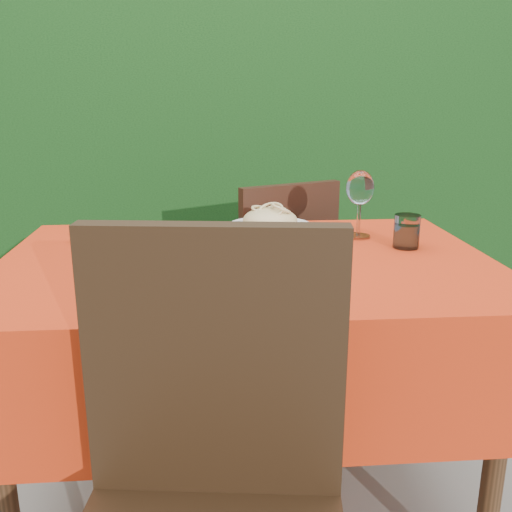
{
  "coord_description": "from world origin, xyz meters",
  "views": [
    {
      "loc": [
        -0.09,
        -1.4,
        1.16
      ],
      "look_at": [
        0.02,
        -0.05,
        0.77
      ],
      "focal_mm": 40.0,
      "sensor_mm": 36.0,
      "label": 1
    }
  ],
  "objects": [
    {
      "name": "wine_glass",
      "position": [
        0.34,
        0.19,
        0.89
      ],
      "size": [
        0.08,
        0.08,
        0.2
      ],
      "color": "white",
      "rests_on": "dining_table"
    },
    {
      "name": "water_glass",
      "position": [
        0.44,
        0.07,
        0.79
      ],
      "size": [
        0.07,
        0.07,
        0.09
      ],
      "color": "silver",
      "rests_on": "dining_table"
    },
    {
      "name": "pizza_plate",
      "position": [
        0.06,
        -0.09,
        0.77
      ],
      "size": [
        0.29,
        0.29,
        0.05
      ],
      "rotation": [
        0.0,
        0.0,
        -0.06
      ],
      "color": "silver",
      "rests_on": "dining_table"
    },
    {
      "name": "steel_ramekin",
      "position": [
        -0.44,
        0.21,
        0.76
      ],
      "size": [
        0.08,
        0.08,
        0.03
      ],
      "primitive_type": "cylinder",
      "color": "#B5B5BC",
      "rests_on": "dining_table"
    },
    {
      "name": "hedge",
      "position": [
        0.0,
        1.55,
        0.92
      ],
      "size": [
        3.2,
        0.55,
        1.78
      ],
      "color": "black",
      "rests_on": "ground"
    },
    {
      "name": "chair_far",
      "position": [
        0.15,
        0.62,
        0.49
      ],
      "size": [
        0.51,
        0.51,
        0.86
      ],
      "rotation": [
        0.0,
        0.0,
        3.55
      ],
      "color": "black",
      "rests_on": "ground"
    },
    {
      "name": "ground",
      "position": [
        0.0,
        0.0,
        0.0
      ],
      "size": [
        60.0,
        60.0,
        0.0
      ],
      "primitive_type": "plane",
      "color": "slate",
      "rests_on": "ground"
    },
    {
      "name": "chair_near",
      "position": [
        -0.1,
        -0.64,
        0.55
      ],
      "size": [
        0.49,
        0.49,
        0.96
      ],
      "rotation": [
        0.0,
        0.0,
        -0.12
      ],
      "color": "black",
      "rests_on": "ground"
    },
    {
      "name": "dining_table",
      "position": [
        0.0,
        0.0,
        0.6
      ],
      "size": [
        1.26,
        0.86,
        0.75
      ],
      "color": "#442916",
      "rests_on": "ground"
    },
    {
      "name": "pasta_plate",
      "position": [
        0.09,
        0.27,
        0.78
      ],
      "size": [
        0.27,
        0.27,
        0.08
      ],
      "rotation": [
        0.0,
        0.0,
        -0.01
      ],
      "color": "silver",
      "rests_on": "dining_table"
    },
    {
      "name": "fork",
      "position": [
        -0.31,
        -0.08,
        0.75
      ],
      "size": [
        0.11,
        0.15,
        0.0
      ],
      "primitive_type": "cube",
      "rotation": [
        0.0,
        0.0,
        0.61
      ],
      "color": "silver",
      "rests_on": "dining_table"
    }
  ]
}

